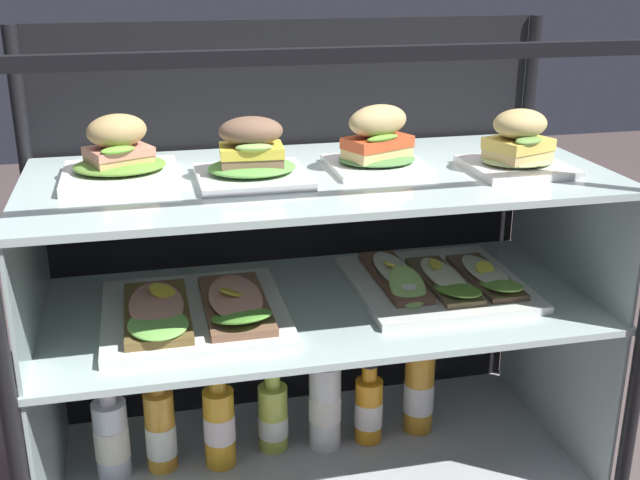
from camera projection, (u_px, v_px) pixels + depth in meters
ground_plane at (320, 479)px, 1.69m from camera, size 6.00×6.00×0.02m
case_base_deck at (320, 468)px, 1.68m from camera, size 1.12×0.54×0.04m
case_frame at (302, 230)px, 1.67m from camera, size 1.12×0.54×0.93m
riser_lower_tier at (320, 387)px, 1.61m from camera, size 1.07×0.48×0.35m
shelf_lower_glass at (320, 305)px, 1.55m from camera, size 1.08×0.50×0.01m
riser_upper_tier at (320, 243)px, 1.51m from camera, size 1.07×0.48×0.25m
shelf_upper_glass at (320, 177)px, 1.46m from camera, size 1.08×0.50×0.01m
plated_roll_sandwich_near_right_corner at (119, 159)px, 1.41m from camera, size 0.20×0.20×0.12m
plated_roll_sandwich_mid_left at (252, 158)px, 1.40m from camera, size 0.20×0.20×0.12m
plated_roll_sandwich_right_of_center at (377, 145)px, 1.48m from camera, size 0.18×0.18×0.12m
plated_roll_sandwich_center at (518, 148)px, 1.46m from camera, size 0.18×0.18×0.12m
open_sandwich_tray_left_of_center at (196, 310)px, 1.46m from camera, size 0.34×0.35×0.06m
open_sandwich_tray_center at (438, 281)px, 1.60m from camera, size 0.34×0.35×0.06m
juice_bottle_back_center at (112, 438)px, 1.60m from camera, size 0.07×0.07×0.22m
juice_bottle_back_right at (160, 429)px, 1.62m from camera, size 0.06×0.06×0.24m
juice_bottle_front_fourth at (219, 424)px, 1.63m from camera, size 0.07×0.07×0.23m
juice_bottle_front_left_end at (273, 415)px, 1.69m from camera, size 0.06×0.06×0.21m
juice_bottle_tucked_behind at (325, 403)px, 1.69m from camera, size 0.07×0.07×0.25m
juice_bottle_near_post at (369, 408)px, 1.72m from camera, size 0.06×0.06×0.20m
juice_bottle_front_right_end at (419, 390)px, 1.75m from camera, size 0.07×0.07×0.24m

